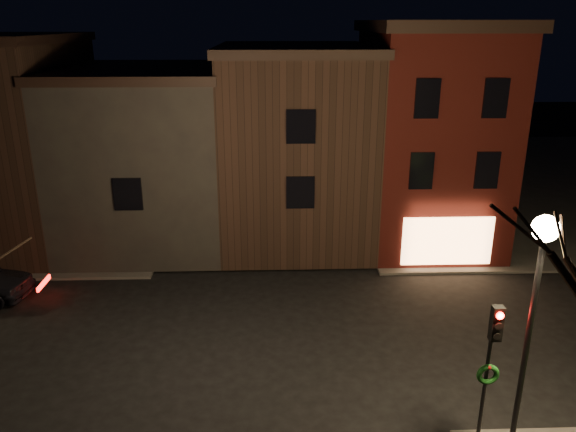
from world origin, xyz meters
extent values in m
plane|color=black|center=(0.00, 0.00, 0.00)|extent=(120.00, 120.00, 0.00)
cube|color=#2D2B28|center=(20.00, 20.00, 0.06)|extent=(30.00, 30.00, 0.12)
cube|color=#420F0B|center=(8.00, 9.50, 5.12)|extent=(6.00, 8.00, 10.00)
cube|color=black|center=(8.00, 9.50, 10.37)|extent=(6.50, 8.50, 0.50)
cube|color=#FAAF70|center=(8.00, 5.45, 1.42)|extent=(4.00, 0.12, 2.20)
cube|color=black|center=(1.50, 10.50, 4.62)|extent=(7.00, 10.00, 9.00)
cube|color=black|center=(1.50, 10.50, 9.32)|extent=(7.30, 10.30, 0.40)
cube|color=black|center=(-5.75, 10.50, 4.12)|extent=(7.50, 10.00, 8.00)
cube|color=black|center=(-5.75, 10.50, 8.32)|extent=(7.80, 10.30, 0.40)
cube|color=black|center=(-13.00, 10.50, 4.87)|extent=(7.00, 10.00, 9.50)
cylinder|color=black|center=(6.20, -6.00, 3.12)|extent=(0.14, 0.14, 6.00)
sphere|color=#FFD18C|center=(6.20, -6.00, 6.30)|extent=(0.60, 0.60, 0.60)
cylinder|color=black|center=(5.60, -5.40, 2.12)|extent=(0.10, 0.10, 4.00)
cube|color=black|center=(5.60, -5.58, 3.72)|extent=(0.28, 0.22, 0.90)
cylinder|color=#FF0C07|center=(5.60, -5.70, 4.00)|extent=(0.18, 0.06, 0.18)
cylinder|color=black|center=(5.60, -5.70, 3.72)|extent=(0.18, 0.06, 0.18)
cylinder|color=black|center=(5.60, -5.70, 3.44)|extent=(0.18, 0.06, 0.18)
torus|color=#0C380F|center=(5.60, -5.49, 2.22)|extent=(0.58, 0.14, 0.58)
sphere|color=#990C0C|center=(5.60, -5.51, 2.44)|extent=(0.12, 0.12, 0.12)
camera|label=1|loc=(0.19, -17.24, 10.57)|focal=35.00mm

